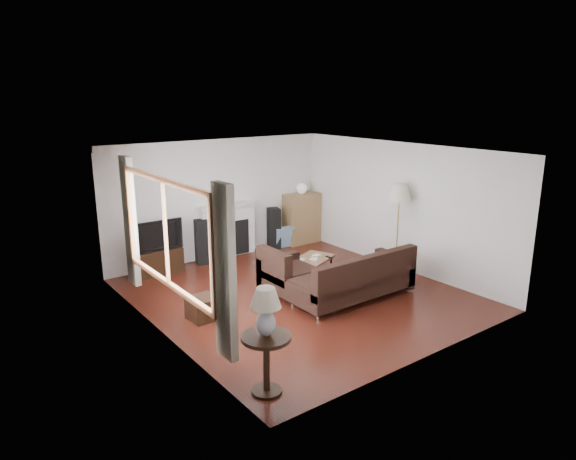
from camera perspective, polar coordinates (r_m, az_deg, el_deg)
room at (r=8.62m, az=1.19°, el=0.55°), size 5.10×5.60×2.54m
window at (r=7.17m, az=-13.45°, el=-0.35°), size 0.12×2.74×1.54m
curtain_near at (r=5.93m, az=-7.02°, el=-4.79°), size 0.10×0.35×2.10m
curtain_far at (r=8.60m, az=-17.14°, el=0.88°), size 0.10×0.35×2.10m
fireplace at (r=11.00m, az=-6.66°, el=-0.01°), size 1.40×0.26×1.15m
tv_stand at (r=10.27m, az=-14.43°, el=-3.41°), size 0.97×0.44×0.49m
television at (r=10.11m, az=-14.63°, el=-0.52°), size 1.02×0.13×0.59m
speaker_left at (r=10.64m, az=-9.54°, el=-1.30°), size 0.32×0.36×0.91m
speaker_right at (r=11.52m, az=-1.59°, el=0.18°), size 0.35×0.38×0.92m
bookshelf at (r=11.93m, az=1.53°, el=1.30°), size 0.85×0.40×1.17m
globe_lamp at (r=11.78m, az=1.56°, el=4.66°), size 0.25×0.25×0.25m
sectional_sofa at (r=8.77m, az=7.19°, el=-5.17°), size 2.43×1.78×0.79m
coffee_table at (r=9.69m, az=2.57°, el=-4.32°), size 1.15×0.91×0.40m
footstool at (r=8.13m, az=-9.44°, el=-8.56°), size 0.44×0.44×0.36m
floor_lamp at (r=10.03m, az=12.08°, el=0.11°), size 0.50×0.50×1.76m
side_table at (r=6.12m, az=-2.41°, el=-14.68°), size 0.58×0.58×0.73m
table_lamp at (r=5.83m, az=-2.48°, el=-9.12°), size 0.35×0.35×0.57m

